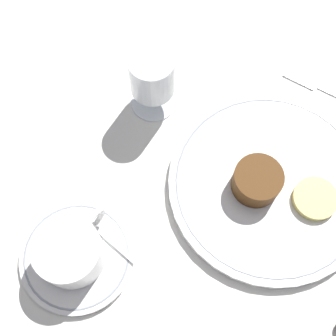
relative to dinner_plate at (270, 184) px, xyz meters
name	(u,v)px	position (x,y,z in m)	size (l,w,h in m)	color
ground_plane	(243,159)	(0.01, 0.05, -0.01)	(3.00, 3.00, 0.00)	white
dinner_plate	(270,184)	(0.00, 0.00, 0.00)	(0.28, 0.28, 0.01)	white
saucer	(77,256)	(-0.23, 0.15, 0.00)	(0.15, 0.15, 0.01)	white
coffee_cup	(70,252)	(-0.23, 0.15, 0.03)	(0.11, 0.08, 0.06)	white
spoon	(99,231)	(-0.19, 0.15, 0.00)	(0.02, 0.10, 0.00)	silver
wine_glass	(152,78)	(0.01, 0.21, 0.06)	(0.07, 0.07, 0.11)	silver
fork	(329,90)	(0.18, 0.01, -0.01)	(0.03, 0.18, 0.01)	silver
dessert_cake	(257,181)	(-0.02, 0.02, 0.02)	(0.06, 0.06, 0.04)	#563314
pineapple_slice	(314,201)	(0.01, -0.06, 0.01)	(0.06, 0.06, 0.01)	#EFE075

